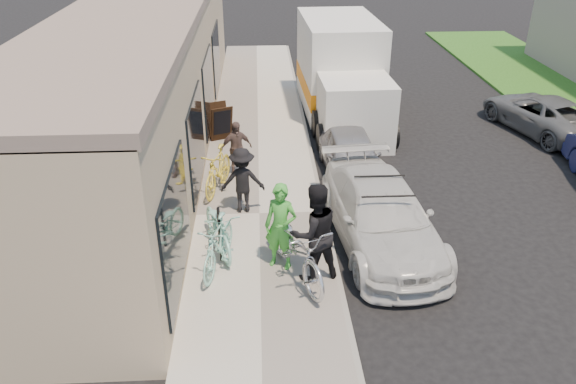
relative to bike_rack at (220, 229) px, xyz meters
name	(u,v)px	position (x,y,z in m)	size (l,w,h in m)	color
ground	(364,294)	(2.83, -1.38, -0.71)	(120.00, 120.00, 0.00)	black
sidewalk	(259,216)	(0.83, 1.62, -0.64)	(3.00, 34.00, 0.15)	#B4AFA2
curb	(324,214)	(2.38, 1.62, -0.65)	(0.12, 34.00, 0.13)	gray
storefront	(148,75)	(-2.41, 6.61, 1.41)	(3.60, 20.00, 4.22)	tan
bike_rack	(220,229)	(0.00, 0.00, 0.00)	(0.13, 0.66, 0.93)	black
sandwich_board	(220,122)	(-0.34, 6.33, 0.00)	(0.88, 0.88, 1.10)	black
sedan_white	(381,214)	(3.48, 0.45, -0.01)	(2.45, 5.03, 1.45)	silver
sedan_silver	(351,155)	(3.35, 3.87, -0.09)	(1.46, 3.64, 1.24)	#98989D
moving_truck	(341,75)	(3.72, 8.73, 0.71)	(2.65, 6.61, 3.21)	silver
far_car_gray	(541,113)	(10.05, 6.86, -0.11)	(2.00, 4.33, 1.20)	#535658
tandem_bike	(296,248)	(1.54, -0.90, 0.08)	(0.85, 2.43, 1.28)	silver
woman_rider	(281,227)	(1.26, -0.54, 0.36)	(0.67, 0.44, 1.84)	green
man_standing	(314,233)	(1.88, -0.95, 0.45)	(0.99, 0.77, 2.03)	black
cruiser_bike_a	(218,245)	(0.00, -0.55, -0.02)	(0.51, 1.82, 1.09)	#92DAC6
cruiser_bike_b	(218,228)	(-0.04, 0.16, -0.06)	(0.67, 1.93, 1.02)	#92DAC6
cruiser_bike_c	(218,170)	(-0.20, 2.89, 0.00)	(0.53, 1.88, 1.13)	yellow
bystander_a	(242,180)	(0.45, 1.78, 0.24)	(1.04, 0.60, 1.61)	black
bystander_b	(236,148)	(0.24, 3.81, 0.19)	(0.88, 0.37, 1.50)	brown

